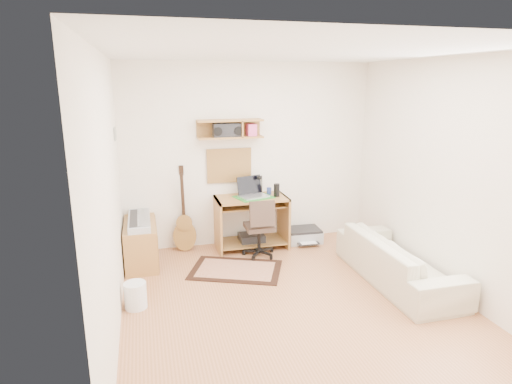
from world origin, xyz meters
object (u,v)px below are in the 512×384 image
object	(u,v)px
desk	(251,222)
sofa	(398,253)
printer	(303,236)
task_chair	(259,227)
cabinet	(141,243)

from	to	relation	value
desk	sofa	size ratio (longest dim) A/B	0.54
printer	task_chair	bearing A→B (deg)	-152.89
desk	task_chair	xyz separation A→B (m)	(0.02, -0.33, 0.04)
desk	printer	size ratio (longest dim) A/B	2.00
printer	sofa	world-z (taller)	sofa
printer	sofa	size ratio (longest dim) A/B	0.27
desk	task_chair	world-z (taller)	task_chair
cabinet	desk	bearing A→B (deg)	6.48
task_chair	desk	bearing A→B (deg)	95.42
task_chair	sofa	bearing A→B (deg)	-39.18
desk	sofa	xyz separation A→B (m)	(1.42, -1.50, -0.01)
cabinet	sofa	size ratio (longest dim) A/B	0.49
printer	desk	bearing A→B (deg)	-175.00
task_chair	printer	distance (m)	0.93
task_chair	printer	world-z (taller)	task_chair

